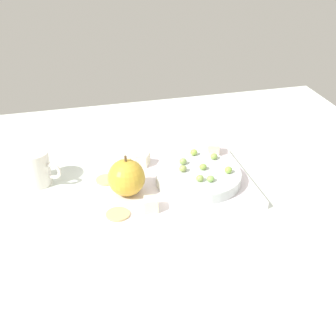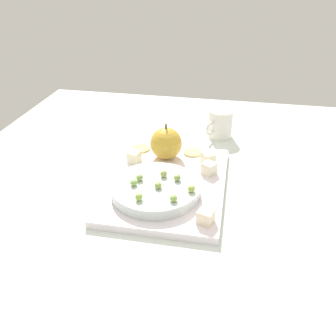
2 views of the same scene
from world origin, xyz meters
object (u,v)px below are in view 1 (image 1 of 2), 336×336
(serving_dish, at_px, (198,176))
(grape_7, at_px, (228,170))
(cracker_0, at_px, (118,214))
(grape_6, at_px, (183,169))
(cheese_cube_3, at_px, (214,149))
(grape_2, at_px, (194,152))
(grape_4, at_px, (200,178))
(cheese_cube_1, at_px, (123,163))
(grape_1, at_px, (211,179))
(cheese_cube_2, at_px, (151,204))
(apple_whole, at_px, (126,178))
(cup, at_px, (35,168))
(cheese_cube_0, at_px, (143,160))
(cracker_1, at_px, (107,180))
(grape_3, at_px, (183,161))
(grape_5, at_px, (203,167))
(platter, at_px, (172,185))
(grape_0, at_px, (214,156))

(serving_dish, xyz_separation_m, grape_7, (0.06, -0.02, 0.02))
(cracker_0, bearing_deg, grape_6, 30.16)
(cracker_0, bearing_deg, cheese_cube_3, 36.18)
(grape_2, relative_size, grape_4, 1.00)
(cheese_cube_1, height_order, grape_1, grape_1)
(cheese_cube_2, relative_size, grape_2, 1.70)
(apple_whole, height_order, cheese_cube_2, apple_whole)
(cracker_0, relative_size, grape_6, 2.93)
(grape_1, xyz_separation_m, cup, (-0.36, 0.16, -0.01))
(cheese_cube_0, distance_m, cracker_1, 0.11)
(serving_dish, distance_m, cracker_0, 0.21)
(cracker_1, xyz_separation_m, grape_2, (0.21, 0.02, 0.03))
(cheese_cube_1, xyz_separation_m, cracker_0, (-0.04, -0.18, -0.01))
(grape_3, bearing_deg, cheese_cube_1, 156.82)
(grape_2, bearing_deg, serving_dish, -99.81)
(grape_5, bearing_deg, grape_2, 90.09)
(grape_3, relative_size, grape_4, 1.00)
(apple_whole, distance_m, grape_6, 0.13)
(cheese_cube_1, height_order, cracker_1, cheese_cube_1)
(grape_5, distance_m, grape_6, 0.05)
(grape_2, distance_m, cup, 0.36)
(grape_5, xyz_separation_m, cup, (-0.36, 0.10, -0.01))
(grape_2, bearing_deg, platter, -137.86)
(grape_5, bearing_deg, grape_4, -115.68)
(cup, bearing_deg, cheese_cube_0, -1.97)
(cheese_cube_3, distance_m, grape_7, 0.14)
(cracker_0, distance_m, grape_7, 0.26)
(grape_2, distance_m, grape_3, 0.05)
(cheese_cube_3, xyz_separation_m, grape_3, (-0.10, -0.07, 0.02))
(grape_1, relative_size, grape_7, 1.00)
(cheese_cube_1, distance_m, grape_3, 0.14)
(cheese_cube_0, distance_m, grape_5, 0.15)
(cracker_0, distance_m, cup, 0.25)
(platter, relative_size, grape_0, 21.37)
(cracker_0, height_order, grape_0, grape_0)
(serving_dish, distance_m, grape_6, 0.04)
(grape_1, distance_m, cup, 0.39)
(cheese_cube_0, bearing_deg, cracker_0, -115.68)
(apple_whole, distance_m, cracker_0, 0.09)
(cup, bearing_deg, cheese_cube_1, -4.28)
(grape_1, xyz_separation_m, grape_5, (0.00, 0.05, -0.00))
(grape_0, bearing_deg, platter, -162.96)
(grape_0, relative_size, grape_6, 1.00)
(apple_whole, bearing_deg, cheese_cube_1, 84.72)
(platter, distance_m, cheese_cube_0, 0.10)
(cheese_cube_3, bearing_deg, serving_dish, -124.06)
(cheese_cube_0, distance_m, grape_7, 0.21)
(grape_0, height_order, grape_7, grape_7)
(cheese_cube_0, relative_size, cheese_cube_2, 1.00)
(platter, distance_m, grape_5, 0.08)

